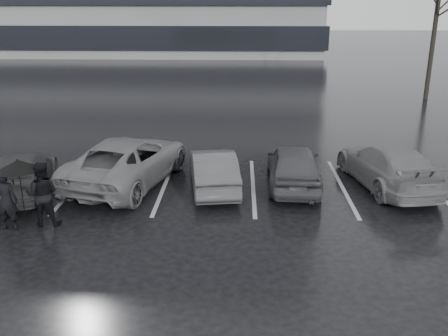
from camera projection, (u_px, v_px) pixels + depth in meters
ground at (233, 219)px, 13.41m from camera, size 160.00×160.00×0.00m
car_main at (294, 165)px, 15.58m from camera, size 1.69×3.97×1.34m
car_west_a at (213, 169)px, 15.38m from camera, size 1.83×3.89×1.23m
car_west_b at (128, 160)px, 15.81m from camera, size 3.72×5.77×1.48m
car_west_c at (21, 173)px, 15.05m from camera, size 2.59×4.48×1.22m
car_east at (388, 165)px, 15.55m from camera, size 2.70×4.91×1.35m
pedestrian_left at (6, 200)px, 12.59m from camera, size 0.59×0.40×1.57m
pedestrian_right at (42, 194)px, 12.81m from camera, size 0.89×0.72×1.71m
umbrella at (18, 165)px, 12.51m from camera, size 1.07×1.07×1.81m
stall_stripes at (209, 185)px, 15.79m from camera, size 19.72×5.00×0.00m
tree_north at (435, 23)px, 27.75m from camera, size 0.26×0.26×8.50m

